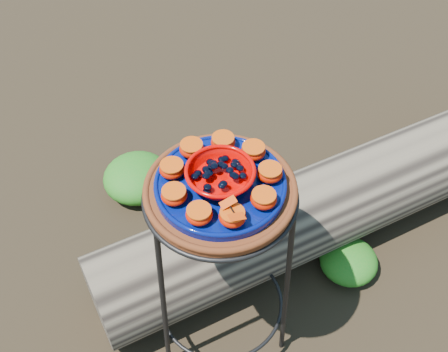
{
  "coord_description": "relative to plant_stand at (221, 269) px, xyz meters",
  "views": [
    {
      "loc": [
        -0.11,
        -0.9,
        1.81
      ],
      "look_at": [
        0.01,
        0.0,
        0.78
      ],
      "focal_mm": 45.0,
      "sensor_mm": 36.0,
      "label": 1
    }
  ],
  "objects": [
    {
      "name": "foliage_right",
      "position": [
        0.5,
        0.16,
        -0.3
      ],
      "size": [
        0.22,
        0.22,
        0.11
      ],
      "primitive_type": "ellipsoid",
      "color": "#176B17",
      "rests_on": "ground"
    },
    {
      "name": "butterfly",
      "position": [
        0.01,
        -0.12,
        0.45
      ],
      "size": [
        0.1,
        0.07,
        0.01
      ],
      "primitive_type": null,
      "rotation": [
        0.0,
        0.0,
        0.3
      ],
      "color": "#DD3C07",
      "rests_on": "orange_half_0"
    },
    {
      "name": "orange_half_4",
      "position": [
        0.02,
        0.12,
        0.42
      ],
      "size": [
        0.06,
        0.06,
        0.04
      ],
      "primitive_type": "ellipsoid",
      "color": "#AA0600",
      "rests_on": "cobalt_plate"
    },
    {
      "name": "foliage_back",
      "position": [
        -0.26,
        0.66,
        -0.28
      ],
      "size": [
        0.28,
        0.28,
        0.14
      ],
      "primitive_type": "ellipsoid",
      "color": "#176B17",
      "rests_on": "ground"
    },
    {
      "name": "orange_half_0",
      "position": [
        0.01,
        -0.12,
        0.42
      ],
      "size": [
        0.06,
        0.06,
        0.04
      ],
      "primitive_type": "ellipsoid",
      "color": "#AA0600",
      "rests_on": "cobalt_plate"
    },
    {
      "name": "ground",
      "position": [
        0.0,
        0.0,
        -0.35
      ],
      "size": [
        60.0,
        60.0,
        0.0
      ],
      "primitive_type": "plane",
      "color": "black"
    },
    {
      "name": "orange_half_2",
      "position": [
        0.12,
        -0.0,
        0.42
      ],
      "size": [
        0.06,
        0.06,
        0.04
      ],
      "primitive_type": "ellipsoid",
      "color": "#AA0600",
      "rests_on": "cobalt_plate"
    },
    {
      "name": "orange_half_3",
      "position": [
        0.1,
        0.08,
        0.42
      ],
      "size": [
        0.06,
        0.06,
        0.04
      ],
      "primitive_type": "ellipsoid",
      "color": "#AA0600",
      "rests_on": "cobalt_plate"
    },
    {
      "name": "orange_half_7",
      "position": [
        -0.12,
        -0.04,
        0.42
      ],
      "size": [
        0.06,
        0.06,
        0.04
      ],
      "primitive_type": "ellipsoid",
      "color": "#AA0600",
      "rests_on": "cobalt_plate"
    },
    {
      "name": "glass_gems",
      "position": [
        0.0,
        0.0,
        0.46
      ],
      "size": [
        0.13,
        0.13,
        0.02
      ],
      "primitive_type": null,
      "color": "black",
      "rests_on": "red_bowl"
    },
    {
      "name": "cobalt_plate",
      "position": [
        0.0,
        0.0,
        0.39
      ],
      "size": [
        0.33,
        0.33,
        0.02
      ],
      "primitive_type": "cylinder",
      "color": "#07113C",
      "rests_on": "terracotta_saucer"
    },
    {
      "name": "terracotta_saucer",
      "position": [
        0.0,
        0.0,
        0.37
      ],
      "size": [
        0.39,
        0.39,
        0.03
      ],
      "primitive_type": "cylinder",
      "color": "#582B16",
      "rests_on": "plant_stand"
    },
    {
      "name": "plant_stand",
      "position": [
        0.0,
        0.0,
        0.0
      ],
      "size": [
        0.44,
        0.44,
        0.7
      ],
      "primitive_type": null,
      "color": "black",
      "rests_on": "ground"
    },
    {
      "name": "orange_half_8",
      "position": [
        -0.06,
        -0.11,
        0.42
      ],
      "size": [
        0.06,
        0.06,
        0.04
      ],
      "primitive_type": "ellipsoid",
      "color": "#AA0600",
      "rests_on": "cobalt_plate"
    },
    {
      "name": "orange_half_6",
      "position": [
        -0.12,
        0.04,
        0.42
      ],
      "size": [
        0.06,
        0.06,
        0.04
      ],
      "primitive_type": "ellipsoid",
      "color": "#AA0600",
      "rests_on": "cobalt_plate"
    },
    {
      "name": "orange_half_5",
      "position": [
        -0.06,
        0.11,
        0.42
      ],
      "size": [
        0.06,
        0.06,
        0.04
      ],
      "primitive_type": "ellipsoid",
      "color": "#AA0600",
      "rests_on": "cobalt_plate"
    },
    {
      "name": "driftwood_log",
      "position": [
        0.41,
        0.33,
        -0.19
      ],
      "size": [
        1.79,
        1.0,
        0.33
      ],
      "primitive_type": null,
      "rotation": [
        0.0,
        0.0,
        0.34
      ],
      "color": "black",
      "rests_on": "ground"
    },
    {
      "name": "orange_half_1",
      "position": [
        0.09,
        -0.08,
        0.42
      ],
      "size": [
        0.06,
        0.06,
        0.04
      ],
      "primitive_type": "ellipsoid",
      "color": "#AA0600",
      "rests_on": "cobalt_plate"
    },
    {
      "name": "foliage_left",
      "position": [
        -0.28,
        0.2,
        -0.28
      ],
      "size": [
        0.29,
        0.29,
        0.15
      ],
      "primitive_type": "ellipsoid",
      "color": "#176B17",
      "rests_on": "ground"
    },
    {
      "name": "red_bowl",
      "position": [
        0.0,
        0.0,
        0.43
      ],
      "size": [
        0.17,
        0.17,
        0.05
      ],
      "primitive_type": null,
      "color": "#CD0200",
      "rests_on": "cobalt_plate"
    }
  ]
}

